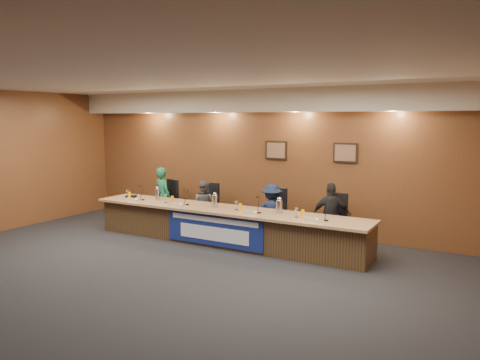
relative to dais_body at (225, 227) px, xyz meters
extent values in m
plane|color=black|center=(0.00, -2.40, -0.35)|extent=(10.00, 10.00, 0.00)
cube|color=silver|center=(0.00, -2.40, 2.85)|extent=(10.00, 8.00, 0.04)
cube|color=brown|center=(0.00, 1.60, 1.25)|extent=(10.00, 0.04, 3.20)
cube|color=beige|center=(0.00, 1.35, 2.60)|extent=(10.00, 0.50, 0.50)
cube|color=#442F1A|center=(0.00, 0.00, 0.00)|extent=(6.00, 0.80, 0.70)
cube|color=#A2774D|center=(0.00, -0.05, 0.38)|extent=(6.10, 0.95, 0.05)
cube|color=navy|center=(0.00, -0.41, 0.03)|extent=(2.20, 0.02, 0.65)
cube|color=silver|center=(0.00, -0.43, 0.23)|extent=(2.00, 0.01, 0.10)
cube|color=silver|center=(0.00, -0.43, -0.05)|extent=(1.60, 0.01, 0.28)
cube|color=black|center=(0.40, 1.57, 1.50)|extent=(0.52, 0.04, 0.42)
cube|color=black|center=(2.00, 1.57, 1.50)|extent=(0.52, 0.04, 0.42)
imported|color=#16633F|center=(-2.21, 0.73, 0.35)|extent=(0.59, 0.47, 1.40)
imported|color=#515156|center=(-1.02, 0.73, 0.23)|extent=(0.60, 0.48, 1.17)
imported|color=#111D39|center=(0.71, 0.73, 0.25)|extent=(0.87, 0.65, 1.21)
imported|color=black|center=(2.01, 0.73, 0.31)|extent=(0.84, 0.59, 1.32)
cube|color=black|center=(-2.21, 0.83, 0.13)|extent=(0.60, 0.60, 0.08)
cube|color=black|center=(-1.02, 0.83, 0.13)|extent=(0.49, 0.49, 0.08)
cube|color=black|center=(0.71, 0.83, 0.13)|extent=(0.50, 0.50, 0.08)
cube|color=black|center=(2.01, 0.83, 0.13)|extent=(0.52, 0.52, 0.08)
cube|color=white|center=(-2.24, -0.33, 0.45)|extent=(0.24, 0.08, 0.10)
cylinder|color=black|center=(-2.07, -0.13, 0.41)|extent=(0.07, 0.07, 0.02)
cylinder|color=#FFB200|center=(-2.49, -0.11, 0.47)|extent=(0.06, 0.06, 0.15)
cylinder|color=silver|center=(-2.58, -0.08, 0.49)|extent=(0.08, 0.08, 0.18)
cube|color=white|center=(-1.02, -0.33, 0.45)|extent=(0.24, 0.08, 0.10)
cylinder|color=black|center=(-0.86, -0.12, 0.41)|extent=(0.07, 0.07, 0.02)
cylinder|color=#FFB200|center=(-1.29, -0.06, 0.47)|extent=(0.06, 0.06, 0.15)
cylinder|color=silver|center=(-1.42, -0.14, 0.49)|extent=(0.08, 0.08, 0.18)
cube|color=white|center=(0.72, -0.28, 0.45)|extent=(0.24, 0.08, 0.10)
cylinder|color=black|center=(0.86, -0.12, 0.41)|extent=(0.07, 0.07, 0.02)
cylinder|color=#FFB200|center=(0.43, -0.12, 0.47)|extent=(0.06, 0.06, 0.15)
cylinder|color=silver|center=(0.32, -0.08, 0.49)|extent=(0.08, 0.08, 0.18)
cube|color=white|center=(1.98, -0.33, 0.45)|extent=(0.24, 0.08, 0.10)
cylinder|color=black|center=(2.22, -0.14, 0.41)|extent=(0.07, 0.07, 0.02)
cylinder|color=#FFB200|center=(1.75, -0.09, 0.47)|extent=(0.06, 0.06, 0.15)
cylinder|color=silver|center=(1.63, -0.14, 0.49)|extent=(0.08, 0.08, 0.18)
cylinder|color=silver|center=(-1.79, 0.03, 0.52)|extent=(0.11, 0.11, 0.25)
cylinder|color=silver|center=(-0.21, -0.03, 0.52)|extent=(0.12, 0.12, 0.25)
cylinder|color=silver|center=(1.22, 0.02, 0.53)|extent=(0.13, 0.13, 0.26)
cylinder|color=black|center=(-2.50, -0.01, 0.43)|extent=(0.32, 0.32, 0.05)
camera|label=1|loc=(4.95, -7.98, 2.21)|focal=35.00mm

